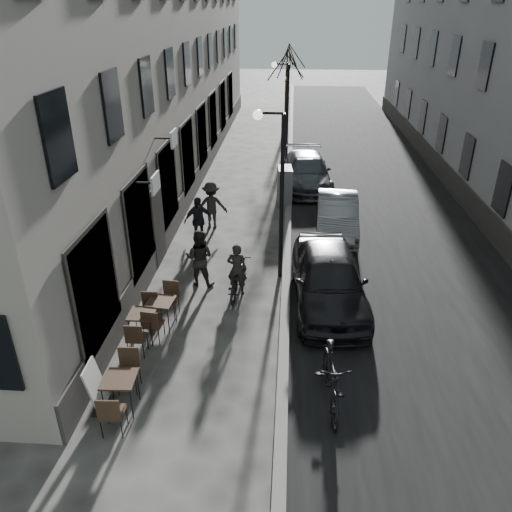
# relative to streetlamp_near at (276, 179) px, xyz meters

# --- Properties ---
(ground) EXTENTS (120.00, 120.00, 0.00)m
(ground) POSITION_rel_streetlamp_near_xyz_m (0.17, -6.00, -3.16)
(ground) COLOR #353330
(ground) RESTS_ON ground
(road) EXTENTS (7.30, 60.00, 0.00)m
(road) POSITION_rel_streetlamp_near_xyz_m (4.02, 10.00, -3.16)
(road) COLOR black
(road) RESTS_ON ground
(kerb) EXTENTS (0.25, 60.00, 0.12)m
(kerb) POSITION_rel_streetlamp_near_xyz_m (0.37, 10.00, -3.10)
(kerb) COLOR slate
(kerb) RESTS_ON ground
(streetlamp_near) EXTENTS (0.90, 0.28, 5.09)m
(streetlamp_near) POSITION_rel_streetlamp_near_xyz_m (0.00, 0.00, 0.00)
(streetlamp_near) COLOR black
(streetlamp_near) RESTS_ON ground
(streetlamp_far) EXTENTS (0.90, 0.28, 5.09)m
(streetlamp_far) POSITION_rel_streetlamp_near_xyz_m (0.00, 12.00, 0.00)
(streetlamp_far) COLOR black
(streetlamp_far) RESTS_ON ground
(tree_near) EXTENTS (2.40, 2.40, 5.70)m
(tree_near) POSITION_rel_streetlamp_near_xyz_m (0.07, 15.00, 1.50)
(tree_near) COLOR black
(tree_near) RESTS_ON ground
(tree_far) EXTENTS (2.40, 2.40, 5.70)m
(tree_far) POSITION_rel_streetlamp_near_xyz_m (0.07, 21.00, 1.50)
(tree_far) COLOR black
(tree_far) RESTS_ON ground
(bistro_set_a) EXTENTS (0.71, 1.68, 0.98)m
(bistro_set_a) POSITION_rel_streetlamp_near_xyz_m (-2.96, -5.97, -2.65)
(bistro_set_a) COLOR #302215
(bistro_set_a) RESTS_ON ground
(bistro_set_b) EXTENTS (0.65, 1.59, 0.94)m
(bistro_set_b) POSITION_rel_streetlamp_near_xyz_m (-3.17, -3.53, -2.68)
(bistro_set_b) COLOR #302215
(bistro_set_b) RESTS_ON ground
(bistro_set_c) EXTENTS (0.73, 1.66, 0.96)m
(bistro_set_c) POSITION_rel_streetlamp_near_xyz_m (-2.83, -2.96, -2.67)
(bistro_set_c) COLOR #302215
(bistro_set_c) RESTS_ON ground
(sign_board) EXTENTS (0.38, 0.64, 1.10)m
(sign_board) POSITION_rel_streetlamp_near_xyz_m (-3.47, -5.93, -2.72)
(sign_board) COLOR black
(sign_board) RESTS_ON ground
(utility_cabinet) EXTENTS (0.67, 1.10, 1.57)m
(utility_cabinet) POSITION_rel_streetlamp_near_xyz_m (0.18, 6.32, -2.37)
(utility_cabinet) COLOR slate
(utility_cabinet) RESTS_ON ground
(bicycle) EXTENTS (0.82, 1.91, 0.98)m
(bicycle) POSITION_rel_streetlamp_near_xyz_m (-1.05, -1.12, -2.67)
(bicycle) COLOR black
(bicycle) RESTS_ON ground
(cyclist_rider) EXTENTS (0.62, 0.44, 1.60)m
(cyclist_rider) POSITION_rel_streetlamp_near_xyz_m (-1.05, -1.12, -2.36)
(cyclist_rider) COLOR black
(cyclist_rider) RESTS_ON ground
(pedestrian_near) EXTENTS (0.94, 0.78, 1.78)m
(pedestrian_near) POSITION_rel_streetlamp_near_xyz_m (-2.21, -0.67, -2.27)
(pedestrian_near) COLOR black
(pedestrian_near) RESTS_ON ground
(pedestrian_mid) EXTENTS (1.23, 0.80, 1.79)m
(pedestrian_mid) POSITION_rel_streetlamp_near_xyz_m (-2.49, 3.62, -2.27)
(pedestrian_mid) COLOR black
(pedestrian_mid) RESTS_ON ground
(pedestrian_far) EXTENTS (1.08, 0.86, 1.72)m
(pedestrian_far) POSITION_rel_streetlamp_near_xyz_m (-2.76, 2.23, -2.30)
(pedestrian_far) COLOR black
(pedestrian_far) RESTS_ON ground
(car_near) EXTENTS (2.21, 4.91, 1.64)m
(car_near) POSITION_rel_streetlamp_near_xyz_m (1.56, -1.48, -2.34)
(car_near) COLOR black
(car_near) RESTS_ON ground
(car_mid) EXTENTS (1.68, 4.24, 1.37)m
(car_mid) POSITION_rel_streetlamp_near_xyz_m (2.17, 3.50, -2.47)
(car_mid) COLOR gray
(car_mid) RESTS_ON ground
(car_far) EXTENTS (2.36, 5.11, 1.45)m
(car_far) POSITION_rel_streetlamp_near_xyz_m (1.17, 8.58, -2.44)
(car_far) COLOR #3D4048
(car_far) RESTS_ON ground
(moped) EXTENTS (0.76, 2.26, 1.34)m
(moped) POSITION_rel_streetlamp_near_xyz_m (1.37, -5.50, -2.49)
(moped) COLOR black
(moped) RESTS_ON ground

